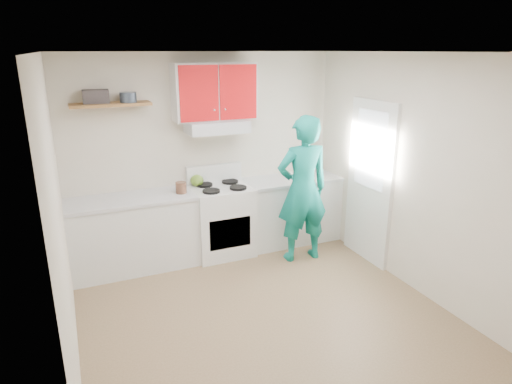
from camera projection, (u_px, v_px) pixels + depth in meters
name	position (u px, v px, depth m)	size (l,w,h in m)	color
floor	(264.00, 314.00, 4.64)	(3.80, 3.80, 0.00)	brown
ceiling	(265.00, 52.00, 3.85)	(3.60, 3.80, 0.04)	white
back_wall	(205.00, 154.00, 5.91)	(3.60, 0.04, 2.60)	beige
front_wall	(400.00, 288.00, 2.59)	(3.60, 0.04, 2.60)	beige
left_wall	(60.00, 223.00, 3.57)	(0.04, 3.80, 2.60)	beige
right_wall	(413.00, 175.00, 4.93)	(0.04, 3.80, 2.60)	beige
door	(370.00, 183.00, 5.62)	(0.05, 0.85, 2.05)	white
door_glass	(371.00, 150.00, 5.48)	(0.01, 0.55, 0.95)	white
counter_left	(134.00, 234.00, 5.51)	(1.52, 0.60, 0.90)	silver
counter_right	(291.00, 210.00, 6.34)	(1.32, 0.60, 0.90)	silver
stove	(222.00, 220.00, 5.92)	(0.76, 0.65, 0.92)	white
range_hood	(217.00, 126.00, 5.64)	(0.76, 0.44, 0.15)	silver
upper_cabinets	(214.00, 92.00, 5.55)	(1.02, 0.33, 0.70)	red
shelf	(111.00, 104.00, 5.12)	(0.90, 0.30, 0.04)	brown
books	(96.00, 96.00, 5.07)	(0.29, 0.21, 0.15)	#393234
tin	(128.00, 97.00, 5.14)	(0.19, 0.19, 0.12)	#333D4C
kettle	(197.00, 180.00, 5.82)	(0.17, 0.17, 0.15)	#5B8324
crock	(181.00, 188.00, 5.53)	(0.13, 0.13, 0.16)	#533424
cutting_board	(281.00, 183.00, 6.03)	(0.28, 0.21, 0.02)	olive
silicone_mat	(316.00, 178.00, 6.27)	(0.30, 0.25, 0.01)	red
person	(303.00, 190.00, 5.62)	(0.69, 0.45, 1.88)	#0E8073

